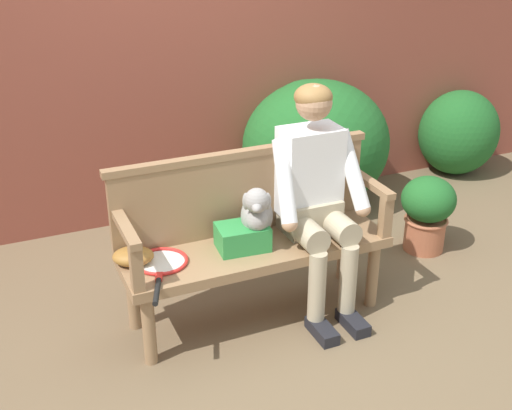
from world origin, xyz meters
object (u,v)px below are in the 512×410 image
tennis_racket (161,264)px  baseball_glove (133,256)px  garden_bench (256,256)px  person_seated (315,191)px  sports_bag (242,237)px  potted_plant (427,210)px  dog_on_bench (257,214)px

tennis_racket → baseball_glove: baseball_glove is taller
garden_bench → person_seated: bearing=-1.3°
garden_bench → baseball_glove: 0.69m
garden_bench → tennis_racket: tennis_racket is taller
baseball_glove → sports_bag: (0.60, -0.07, 0.02)m
baseball_glove → potted_plant: size_ratio=0.41×
garden_bench → potted_plant: bearing=11.1°
garden_bench → baseball_glove: bearing=173.8°
tennis_racket → baseball_glove: size_ratio=2.64×
person_seated → tennis_racket: bearing=179.6°
tennis_racket → baseball_glove: bearing=149.3°
tennis_racket → sports_bag: bearing=0.8°
baseball_glove → sports_bag: sports_bag is taller
person_seated → dog_on_bench: 0.36m
tennis_racket → baseball_glove: 0.15m
dog_on_bench → tennis_racket: 0.59m
garden_bench → sports_bag: bearing=177.1°
baseball_glove → garden_bench: bearing=13.0°
person_seated → tennis_racket: size_ratio=2.31×
tennis_racket → sports_bag: size_ratio=2.07×
tennis_racket → potted_plant: size_ratio=1.08×
sports_bag → dog_on_bench: bearing=4.5°
person_seated → dog_on_bench: (-0.35, 0.02, -0.08)m
sports_bag → potted_plant: (1.48, 0.27, -0.24)m
baseball_glove → potted_plant: (2.08, 0.20, -0.21)m
person_seated → tennis_racket: person_seated is taller
person_seated → baseball_glove: bearing=175.5°
person_seated → sports_bag: (-0.44, 0.01, -0.20)m
dog_on_bench → garden_bench: bearing=-130.1°
garden_bench → potted_plant: 1.43m
person_seated → baseball_glove: 1.07m
tennis_racket → baseball_glove: (-0.13, 0.08, 0.04)m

